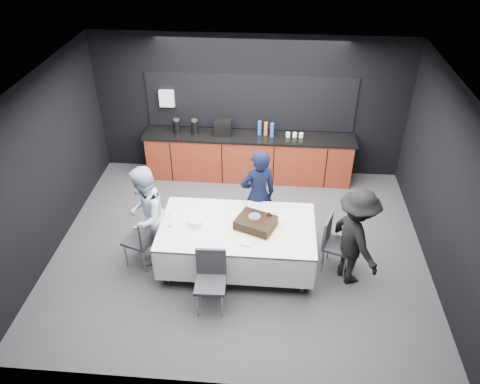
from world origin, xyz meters
name	(u,v)px	position (x,y,z in m)	size (l,w,h in m)	color
ground	(240,248)	(0.00, 0.00, 0.00)	(6.00, 6.00, 0.00)	#414045
room_shell	(239,149)	(0.00, 0.00, 1.86)	(6.04, 5.04, 2.82)	white
kitchenette	(248,153)	(-0.02, 2.22, 0.54)	(4.10, 0.64, 2.05)	maroon
party_table	(237,233)	(0.00, -0.40, 0.64)	(2.32, 1.32, 0.78)	#99999E
cake_assembly	(256,223)	(0.27, -0.39, 0.85)	(0.72, 0.66, 0.18)	gold
plate_stack	(195,222)	(-0.63, -0.43, 0.83)	(0.21, 0.21, 0.10)	white
loose_plate_near	(215,239)	(-0.30, -0.74, 0.78)	(0.20, 0.20, 0.01)	white
loose_plate_right_a	(282,219)	(0.66, -0.19, 0.78)	(0.21, 0.21, 0.01)	white
loose_plate_right_b	(300,244)	(0.93, -0.74, 0.78)	(0.22, 0.22, 0.01)	white
loose_plate_far	(239,214)	(0.01, -0.11, 0.78)	(0.19, 0.19, 0.01)	white
fork_pile	(245,243)	(0.15, -0.80, 0.79)	(0.18, 0.11, 0.03)	white
champagne_flute	(169,218)	(-1.00, -0.50, 0.94)	(0.06, 0.06, 0.22)	white
chair_left	(143,237)	(-1.44, -0.49, 0.53)	(0.54, 0.54, 0.92)	#313136
chair_right	(334,240)	(1.46, -0.31, 0.53)	(0.53, 0.53, 0.92)	#313136
chair_near	(211,276)	(-0.30, -1.22, 0.53)	(0.43, 0.43, 0.92)	#313136
person_center	(258,195)	(0.27, 0.36, 0.82)	(0.60, 0.39, 1.64)	black
person_left	(145,216)	(-1.41, -0.33, 0.82)	(0.80, 0.62, 1.64)	#A0B7C9
person_right	(355,237)	(1.72, -0.55, 0.79)	(1.03, 0.59, 1.59)	black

